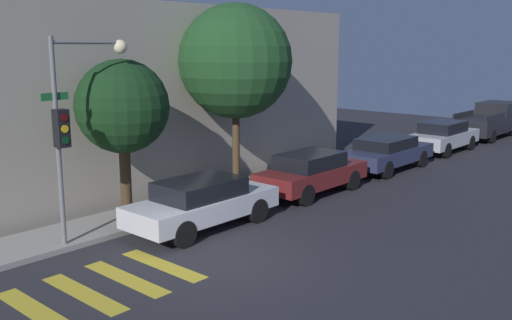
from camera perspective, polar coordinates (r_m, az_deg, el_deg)
ground_plane at (r=13.61m, az=-3.61°, el=-10.05°), size 60.00×60.00×0.00m
sidewalk at (r=16.64m, az=-13.78°, el=-6.08°), size 26.00×1.90×0.14m
building_row at (r=19.75m, az=-21.44°, el=5.39°), size 26.00×6.00×6.36m
crosswalk at (r=12.44m, az=-16.85°, el=-12.66°), size 4.57×2.60×0.00m
traffic_light_pole at (r=14.51m, az=-17.65°, el=4.74°), size 2.43×0.56×5.19m
sedan_near_corner at (r=15.74m, az=-5.40°, el=-4.21°), size 4.47×1.75×1.40m
sedan_middle at (r=19.40m, az=5.55°, el=-1.21°), size 4.36×1.75×1.43m
sedan_far_end at (r=23.66m, az=12.92°, el=0.77°), size 4.68×1.87×1.35m
sedan_tail_of_row at (r=28.45m, az=18.21°, el=2.32°), size 4.48×1.77×1.46m
pickup_truck at (r=34.01m, az=22.35°, el=3.70°), size 5.35×1.94×1.86m
tree_near_corner at (r=16.20m, az=-13.22°, el=5.15°), size 2.60×2.60×4.63m
tree_midblock at (r=19.08m, az=-2.07°, el=9.81°), size 3.79×3.79×6.36m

